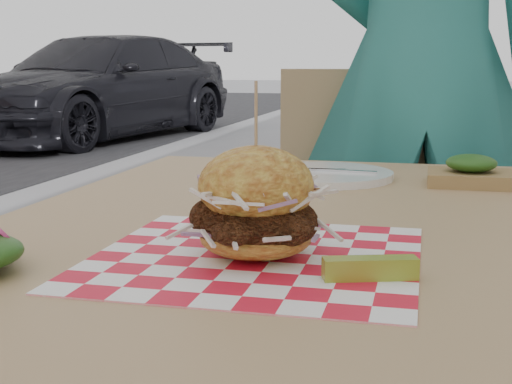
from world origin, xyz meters
TOP-DOWN VIEW (x-y plane):
  - diner at (0.52, 1.11)m, footprint 0.71×0.49m
  - car_dark at (-3.60, 7.77)m, footprint 2.76×4.87m
  - patio_table at (0.35, 0.18)m, footprint 0.80×1.20m
  - patio_chair at (0.34, 1.09)m, footprint 0.45×0.46m
  - paper_liner at (0.36, -0.04)m, footprint 0.36×0.36m
  - sandwich at (0.36, -0.04)m, footprint 0.17×0.17m
  - pickle_spear at (0.49, -0.10)m, footprint 0.10×0.05m
  - place_setting at (0.35, 0.53)m, footprint 0.27×0.27m
  - kraft_tray at (0.62, 0.52)m, footprint 0.15×0.12m

SIDE VIEW (x-z plane):
  - patio_chair at x=0.34m, z-range 0.08..1.03m
  - car_dark at x=-3.60m, z-range 0.00..1.33m
  - patio_table at x=0.35m, z-range 0.30..1.05m
  - paper_liner at x=0.36m, z-range 0.75..0.75m
  - place_setting at x=0.35m, z-range 0.75..0.77m
  - pickle_spear at x=0.49m, z-range 0.75..0.77m
  - kraft_tray at x=0.62m, z-range 0.74..0.80m
  - sandwich at x=0.36m, z-range 0.71..0.90m
  - diner at x=0.52m, z-range 0.00..1.90m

